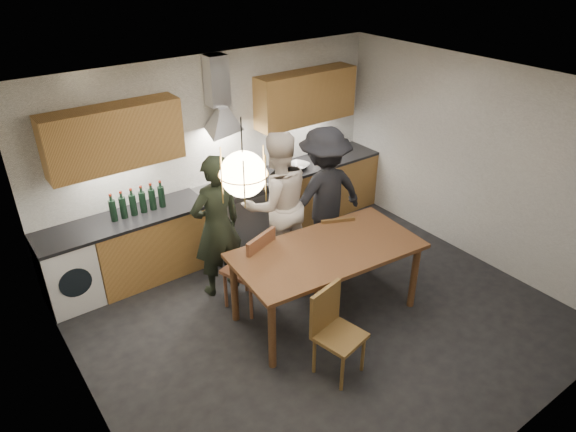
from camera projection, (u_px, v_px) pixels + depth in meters
ground at (320, 316)px, 5.93m from camera, size 5.00×5.00×0.00m
room_shell at (325, 182)px, 5.10m from camera, size 5.02×4.52×2.61m
counter_run at (233, 216)px, 7.10m from camera, size 5.00×0.62×0.90m
range_stove at (232, 217)px, 7.09m from camera, size 0.90×0.60×0.92m
wall_fixtures at (221, 114)px, 6.48m from camera, size 4.30×0.54×1.10m
pendant_lamp at (243, 174)px, 4.32m from camera, size 0.43×0.43×0.70m
dining_table at (327, 257)px, 5.62m from camera, size 2.15×1.21×0.87m
chair_back_left at (254, 265)px, 5.79m from camera, size 0.59×0.59×1.03m
chair_back_mid at (321, 259)px, 6.13m from camera, size 0.41×0.41×0.82m
chair_back_right at (334, 242)px, 6.36m from camera, size 0.54×0.54×0.91m
chair_front at (333, 326)px, 4.98m from camera, size 0.50×0.50×0.94m
person_left at (217, 227)px, 5.96m from camera, size 0.67×0.46×1.78m
person_mid at (277, 204)px, 6.35m from camera, size 1.02×0.85×1.88m
person_right at (324, 195)px, 6.63m from camera, size 1.23×0.78×1.82m
mixing_bowl at (299, 166)px, 7.39m from camera, size 0.39×0.39×0.07m
stock_pot at (318, 154)px, 7.68m from camera, size 0.26×0.26×0.16m
wine_bottles at (137, 201)px, 6.14m from camera, size 0.69×0.08×0.34m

